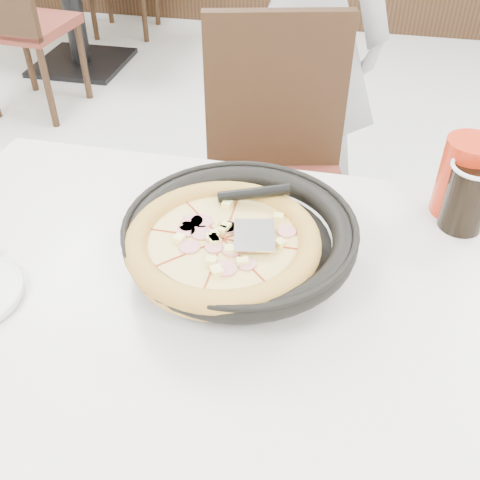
% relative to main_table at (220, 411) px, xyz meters
% --- Properties ---
extents(floor, '(7.00, 7.00, 0.00)m').
position_rel_main_table_xyz_m(floor, '(0.24, 0.10, -0.38)').
color(floor, '#BBBCB6').
rests_on(floor, ground).
extents(main_table, '(1.22, 0.83, 0.75)m').
position_rel_main_table_xyz_m(main_table, '(0.00, 0.00, 0.00)').
color(main_table, beige).
rests_on(main_table, floor).
extents(chair_far, '(0.51, 0.51, 0.95)m').
position_rel_main_table_xyz_m(chair_far, '(0.01, 0.68, 0.10)').
color(chair_far, black).
rests_on(chair_far, floor).
extents(trivet, '(0.11, 0.11, 0.04)m').
position_rel_main_table_xyz_m(trivet, '(0.07, 0.03, 0.39)').
color(trivet, black).
rests_on(trivet, main_table).
extents(pizza_pan, '(0.33, 0.33, 0.01)m').
position_rel_main_table_xyz_m(pizza_pan, '(0.03, 0.07, 0.42)').
color(pizza_pan, black).
rests_on(pizza_pan, trivet).
extents(pizza, '(0.32, 0.32, 0.02)m').
position_rel_main_table_xyz_m(pizza, '(0.01, 0.03, 0.44)').
color(pizza, gold).
rests_on(pizza, pizza_pan).
extents(pizza_server, '(0.08, 0.10, 0.00)m').
position_rel_main_table_xyz_m(pizza_server, '(0.06, 0.04, 0.47)').
color(pizza_server, silver).
rests_on(pizza_server, pizza).
extents(cola_glass, '(0.09, 0.09, 0.13)m').
position_rel_main_table_xyz_m(cola_glass, '(0.43, 0.26, 0.44)').
color(cola_glass, black).
rests_on(cola_glass, main_table).
extents(red_cup, '(0.10, 0.10, 0.16)m').
position_rel_main_table_xyz_m(red_cup, '(0.42, 0.31, 0.45)').
color(red_cup, red).
rests_on(red_cup, main_table).
extents(diner_person, '(0.69, 0.58, 1.60)m').
position_rel_main_table_xyz_m(diner_person, '(0.00, 1.22, 0.43)').
color(diner_person, '#9D9DA1').
rests_on(diner_person, floor).
extents(bg_table_left, '(1.27, 0.91, 0.75)m').
position_rel_main_table_xyz_m(bg_table_left, '(-1.55, 2.56, 0.00)').
color(bg_table_left, beige).
rests_on(bg_table_left, floor).
extents(bg_chair_left_near, '(0.46, 0.46, 0.95)m').
position_rel_main_table_xyz_m(bg_chair_left_near, '(-1.50, 1.95, 0.10)').
color(bg_chair_left_near, black).
rests_on(bg_chair_left_near, floor).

